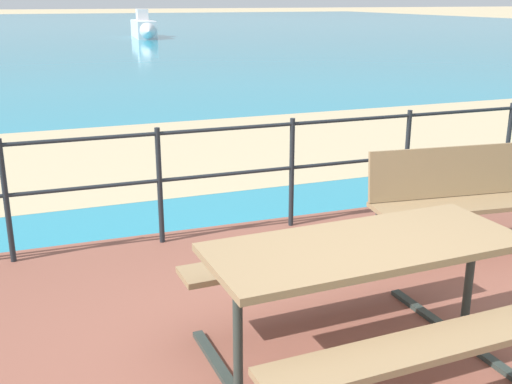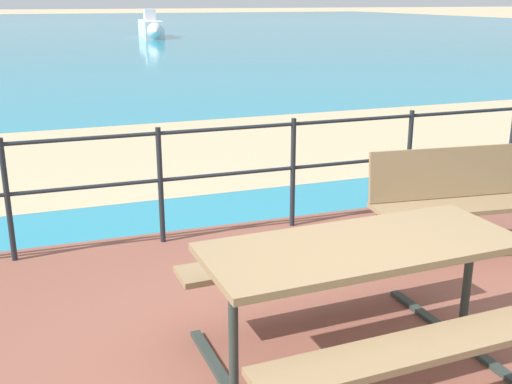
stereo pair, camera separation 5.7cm
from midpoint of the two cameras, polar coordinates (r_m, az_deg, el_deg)
The scene contains 6 objects.
sea_water at distance 42.58m, azimuth -17.81°, elevation 13.85°, with size 90.00×90.00×0.01m, color teal.
beach_strip at distance 8.62m, azimuth -8.77°, elevation 3.56°, with size 54.00×4.13×0.01m, color tan.
picnic_table at distance 3.37m, azimuth 10.06°, elevation -7.42°, with size 1.75×1.46×0.76m.
park_bench at distance 5.18m, azimuth 18.55°, elevation -0.01°, with size 1.51×0.57×0.85m.
railing_fence at distance 5.29m, azimuth -2.19°, elevation 2.47°, with size 5.94×0.04×0.98m.
boat_near at distance 34.11m, azimuth -9.53°, elevation 14.58°, with size 1.20×4.40×1.44m.
Camera 2 is at (-1.47, -2.51, 2.04)m, focal length 43.73 mm.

